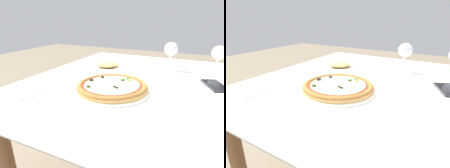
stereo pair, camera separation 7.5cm
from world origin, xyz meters
TOP-DOWN VIEW (x-y plane):
  - dining_table at (0.00, 0.00)m, footprint 1.23×1.11m
  - pizza_plate at (-0.17, -0.16)m, footprint 0.30×0.30m
  - fork at (-0.42, -0.33)m, footprint 0.04×0.17m
  - wine_glass_far_left at (0.22, 0.32)m, footprint 0.07×0.07m
  - wine_glass_far_right at (-0.02, 0.26)m, footprint 0.07×0.07m
  - cell_phone at (0.21, 0.07)m, footprint 0.12×0.16m
  - side_plate at (-0.34, 0.14)m, footprint 0.21×0.21m

SIDE VIEW (x-z plane):
  - dining_table at x=0.00m, z-range 0.29..1.05m
  - fork at x=-0.42m, z-range 0.75..0.76m
  - cell_phone at x=0.21m, z-range 0.75..0.76m
  - side_plate at x=-0.34m, z-range 0.75..0.79m
  - pizza_plate at x=-0.17m, z-range 0.75..0.79m
  - wine_glass_far_left at x=0.22m, z-range 0.78..0.92m
  - wine_glass_far_right at x=-0.02m, z-range 0.79..0.94m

